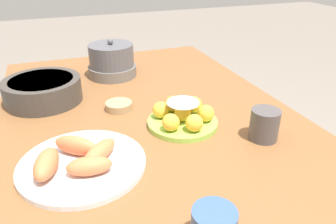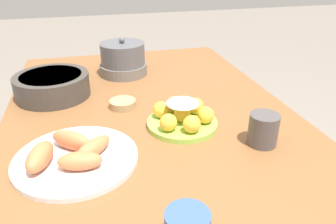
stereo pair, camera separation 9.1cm
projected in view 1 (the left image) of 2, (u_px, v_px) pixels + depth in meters
name	position (u px, v px, depth m)	size (l,w,h in m)	color
dining_table	(154.00, 146.00, 1.06)	(1.52, 0.93, 0.75)	brown
cake_plate	(183.00, 116.00, 0.99)	(0.21, 0.21, 0.08)	#99CC4C
serving_bowl	(43.00, 89.00, 1.14)	(0.26, 0.26, 0.08)	#3D3833
sauce_bowl	(119.00, 106.00, 1.09)	(0.09, 0.09, 0.03)	tan
seafood_platter	(80.00, 161.00, 0.80)	(0.31, 0.31, 0.07)	silver
cup_near	(264.00, 125.00, 0.91)	(0.08, 0.08, 0.09)	#4C4747
warming_pot	(112.00, 61.00, 1.36)	(0.20, 0.20, 0.16)	#66605B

